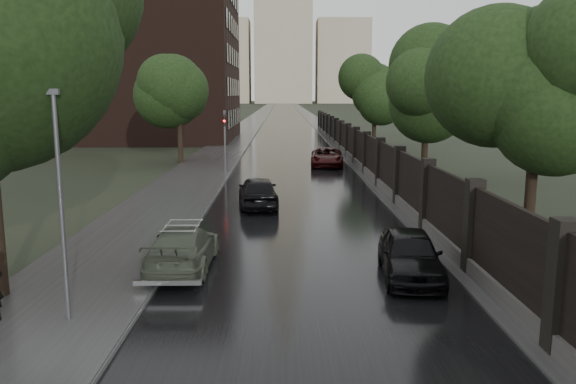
{
  "coord_description": "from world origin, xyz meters",
  "views": [
    {
      "loc": [
        -0.72,
        -10.17,
        5.0
      ],
      "look_at": [
        -0.51,
        9.83,
        1.5
      ],
      "focal_mm": 35.0,
      "sensor_mm": 36.0,
      "label": 1
    }
  ],
  "objects_px": {
    "volga_sedan": "(183,248)",
    "car_right_far": "(327,157)",
    "tree_left_far": "(179,90)",
    "tree_right_b": "(427,95)",
    "tree_right_c": "(375,95)",
    "lamp_post": "(61,206)",
    "tree_right_a": "(538,96)",
    "hatchback_left": "(258,192)",
    "car_right_near": "(410,254)",
    "traffic_light": "(225,136)"
  },
  "relations": [
    {
      "from": "traffic_light",
      "to": "tree_right_b",
      "type": "bearing_deg",
      "value": -14.24
    },
    {
      "from": "tree_right_a",
      "to": "car_right_near",
      "type": "relative_size",
      "value": 1.8
    },
    {
      "from": "tree_right_c",
      "to": "car_right_far",
      "type": "bearing_deg",
      "value": -114.47
    },
    {
      "from": "traffic_light",
      "to": "car_right_near",
      "type": "bearing_deg",
      "value": -70.78
    },
    {
      "from": "tree_right_c",
      "to": "hatchback_left",
      "type": "height_order",
      "value": "tree_right_c"
    },
    {
      "from": "tree_left_far",
      "to": "tree_right_b",
      "type": "bearing_deg",
      "value": -27.3
    },
    {
      "from": "traffic_light",
      "to": "car_right_far",
      "type": "relative_size",
      "value": 0.85
    },
    {
      "from": "car_right_near",
      "to": "car_right_far",
      "type": "relative_size",
      "value": 0.82
    },
    {
      "from": "tree_right_c",
      "to": "lamp_post",
      "type": "bearing_deg",
      "value": -108.52
    },
    {
      "from": "tree_left_far",
      "to": "tree_right_c",
      "type": "xyz_separation_m",
      "value": [
        15.5,
        10.0,
        -0.29
      ]
    },
    {
      "from": "tree_left_far",
      "to": "tree_right_a",
      "type": "height_order",
      "value": "tree_left_far"
    },
    {
      "from": "traffic_light",
      "to": "hatchback_left",
      "type": "height_order",
      "value": "traffic_light"
    },
    {
      "from": "tree_left_far",
      "to": "hatchback_left",
      "type": "xyz_separation_m",
      "value": [
        6.2,
        -15.55,
        -4.54
      ]
    },
    {
      "from": "tree_right_c",
      "to": "car_right_far",
      "type": "height_order",
      "value": "tree_right_c"
    },
    {
      "from": "tree_right_b",
      "to": "car_right_near",
      "type": "relative_size",
      "value": 1.8
    },
    {
      "from": "tree_right_a",
      "to": "tree_right_b",
      "type": "distance_m",
      "value": 14.0
    },
    {
      "from": "tree_right_a",
      "to": "car_right_near",
      "type": "distance_m",
      "value": 7.19
    },
    {
      "from": "lamp_post",
      "to": "car_right_near",
      "type": "bearing_deg",
      "value": 21.09
    },
    {
      "from": "tree_right_b",
      "to": "car_right_far",
      "type": "relative_size",
      "value": 1.48
    },
    {
      "from": "tree_right_b",
      "to": "hatchback_left",
      "type": "height_order",
      "value": "tree_right_b"
    },
    {
      "from": "tree_right_a",
      "to": "car_right_far",
      "type": "bearing_deg",
      "value": 103.76
    },
    {
      "from": "lamp_post",
      "to": "hatchback_left",
      "type": "height_order",
      "value": "lamp_post"
    },
    {
      "from": "tree_right_c",
      "to": "volga_sedan",
      "type": "distance_m",
      "value": 36.43
    },
    {
      "from": "tree_right_b",
      "to": "lamp_post",
      "type": "relative_size",
      "value": 1.37
    },
    {
      "from": "tree_right_a",
      "to": "tree_right_b",
      "type": "xyz_separation_m",
      "value": [
        0.0,
        14.0,
        0.0
      ]
    },
    {
      "from": "tree_left_far",
      "to": "tree_right_c",
      "type": "relative_size",
      "value": 1.05
    },
    {
      "from": "tree_left_far",
      "to": "tree_right_c",
      "type": "bearing_deg",
      "value": 32.83
    },
    {
      "from": "volga_sedan",
      "to": "car_right_far",
      "type": "bearing_deg",
      "value": -103.79
    },
    {
      "from": "tree_right_b",
      "to": "tree_right_c",
      "type": "xyz_separation_m",
      "value": [
        0.0,
        18.0,
        0.0
      ]
    },
    {
      "from": "hatchback_left",
      "to": "car_right_near",
      "type": "distance_m",
      "value": 10.82
    },
    {
      "from": "lamp_post",
      "to": "car_right_near",
      "type": "relative_size",
      "value": 1.31
    },
    {
      "from": "traffic_light",
      "to": "car_right_near",
      "type": "xyz_separation_m",
      "value": [
        7.09,
        -20.34,
        -1.74
      ]
    },
    {
      "from": "traffic_light",
      "to": "volga_sedan",
      "type": "bearing_deg",
      "value": -87.94
    },
    {
      "from": "tree_left_far",
      "to": "hatchback_left",
      "type": "distance_m",
      "value": 17.34
    },
    {
      "from": "tree_left_far",
      "to": "tree_right_a",
      "type": "relative_size",
      "value": 1.05
    },
    {
      "from": "tree_right_a",
      "to": "tree_left_far",
      "type": "bearing_deg",
      "value": 125.17
    },
    {
      "from": "car_right_far",
      "to": "car_right_near",
      "type": "bearing_deg",
      "value": -85.35
    },
    {
      "from": "tree_right_c",
      "to": "traffic_light",
      "type": "relative_size",
      "value": 1.75
    },
    {
      "from": "hatchback_left",
      "to": "lamp_post",
      "type": "bearing_deg",
      "value": 68.93
    },
    {
      "from": "volga_sedan",
      "to": "lamp_post",
      "type": "bearing_deg",
      "value": 66.89
    },
    {
      "from": "tree_right_a",
      "to": "lamp_post",
      "type": "bearing_deg",
      "value": -153.26
    },
    {
      "from": "tree_right_a",
      "to": "traffic_light",
      "type": "height_order",
      "value": "tree_right_a"
    },
    {
      "from": "tree_left_far",
      "to": "car_right_near",
      "type": "xyz_separation_m",
      "value": [
        10.79,
        -25.34,
        -4.58
      ]
    },
    {
      "from": "tree_right_a",
      "to": "car_right_far",
      "type": "xyz_separation_m",
      "value": [
        -5.1,
        20.8,
        -4.29
      ]
    },
    {
      "from": "lamp_post",
      "to": "traffic_light",
      "type": "relative_size",
      "value": 1.28
    },
    {
      "from": "tree_left_far",
      "to": "car_right_far",
      "type": "distance_m",
      "value": 11.43
    },
    {
      "from": "lamp_post",
      "to": "hatchback_left",
      "type": "bearing_deg",
      "value": 74.47
    },
    {
      "from": "volga_sedan",
      "to": "hatchback_left",
      "type": "height_order",
      "value": "hatchback_left"
    },
    {
      "from": "car_right_near",
      "to": "volga_sedan",
      "type": "bearing_deg",
      "value": 176.57
    },
    {
      "from": "tree_right_c",
      "to": "lamp_post",
      "type": "relative_size",
      "value": 1.37
    }
  ]
}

